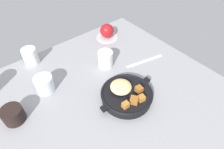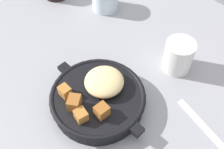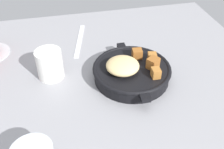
# 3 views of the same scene
# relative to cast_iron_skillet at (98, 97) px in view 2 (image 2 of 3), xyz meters

# --- Properties ---
(ground_plane) EXTENTS (1.00, 0.96, 0.02)m
(ground_plane) POSITION_rel_cast_iron_skillet_xyz_m (-0.05, 0.06, -0.04)
(ground_plane) COLOR gray
(cast_iron_skillet) EXTENTS (0.26, 0.22, 0.07)m
(cast_iron_skillet) POSITION_rel_cast_iron_skillet_xyz_m (0.00, 0.00, 0.00)
(cast_iron_skillet) COLOR black
(cast_iron_skillet) RESTS_ON ground_plane
(butter_knife) EXTENTS (0.21, 0.06, 0.00)m
(butter_knife) POSITION_rel_cast_iron_skillet_xyz_m (0.24, 0.12, -0.03)
(butter_knife) COLOR silver
(butter_knife) RESTS_ON ground_plane
(ceramic_mug_white) EXTENTS (0.07, 0.07, 0.08)m
(ceramic_mug_white) POSITION_rel_cast_iron_skillet_xyz_m (0.06, 0.22, 0.02)
(ceramic_mug_white) COLOR silver
(ceramic_mug_white) RESTS_ON ground_plane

